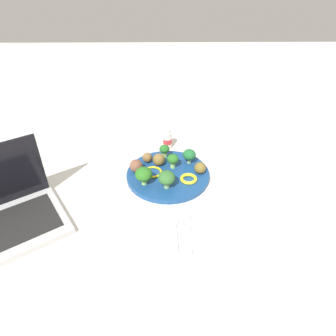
# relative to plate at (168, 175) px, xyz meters

# --- Properties ---
(ground_plane) EXTENTS (4.00, 4.00, 0.00)m
(ground_plane) POSITION_rel_plate_xyz_m (0.00, 0.00, -0.01)
(ground_plane) COLOR silver
(plate) EXTENTS (0.28, 0.28, 0.02)m
(plate) POSITION_rel_plate_xyz_m (0.00, 0.00, 0.00)
(plate) COLOR navy
(plate) RESTS_ON ground_plane
(broccoli_floret_back_right) EXTENTS (0.04, 0.04, 0.05)m
(broccoli_floret_back_right) POSITION_rel_plate_xyz_m (0.03, -0.02, 0.04)
(broccoli_floret_back_right) COLOR #9ECF70
(broccoli_floret_back_right) RESTS_ON plate
(broccoli_floret_front_left) EXTENTS (0.05, 0.05, 0.06)m
(broccoli_floret_front_left) POSITION_rel_plate_xyz_m (-0.06, 0.08, 0.05)
(broccoli_floret_front_left) COLOR #9ACC67
(broccoli_floret_front_left) RESTS_ON plate
(broccoli_floret_center) EXTENTS (0.05, 0.05, 0.05)m
(broccoli_floret_center) POSITION_rel_plate_xyz_m (0.06, -0.07, 0.04)
(broccoli_floret_center) COLOR #95BE7C
(broccoli_floret_center) RESTS_ON plate
(broccoli_floret_mid_left) EXTENTS (0.05, 0.05, 0.06)m
(broccoli_floret_mid_left) POSITION_rel_plate_xyz_m (-0.08, 0.01, 0.04)
(broccoli_floret_mid_left) COLOR #92B76F
(broccoli_floret_mid_left) RESTS_ON plate
(broccoli_floret_near_rim) EXTENTS (0.04, 0.04, 0.05)m
(broccoli_floret_near_rim) POSITION_rel_plate_xyz_m (0.10, 0.01, 0.04)
(broccoli_floret_near_rim) COLOR #A2CF79
(broccoli_floret_near_rim) RESTS_ON plate
(meatball_back_right) EXTENTS (0.04, 0.04, 0.04)m
(meatball_back_right) POSITION_rel_plate_xyz_m (0.05, 0.03, 0.03)
(meatball_back_right) COLOR brown
(meatball_back_right) RESTS_ON plate
(meatball_center) EXTENTS (0.03, 0.03, 0.03)m
(meatball_center) POSITION_rel_plate_xyz_m (0.07, 0.07, 0.03)
(meatball_center) COLOR brown
(meatball_center) RESTS_ON plate
(meatball_mid_left) EXTENTS (0.04, 0.04, 0.04)m
(meatball_mid_left) POSITION_rel_plate_xyz_m (-0.00, -0.11, 0.03)
(meatball_mid_left) COLOR brown
(meatball_mid_left) RESTS_ON plate
(meatball_mid_right) EXTENTS (0.04, 0.04, 0.04)m
(meatball_mid_right) POSITION_rel_plate_xyz_m (0.01, 0.11, 0.03)
(meatball_mid_right) COLOR brown
(meatball_mid_right) RESTS_ON plate
(pepper_ring_center) EXTENTS (0.08, 0.08, 0.01)m
(pepper_ring_center) POSITION_rel_plate_xyz_m (-0.04, -0.07, 0.01)
(pepper_ring_center) COLOR yellow
(pepper_ring_center) RESTS_ON plate
(pepper_ring_front_right) EXTENTS (0.07, 0.07, 0.01)m
(pepper_ring_front_right) POSITION_rel_plate_xyz_m (-0.00, 0.05, 0.01)
(pepper_ring_front_right) COLOR yellow
(pepper_ring_front_right) RESTS_ON plate
(napkin) EXTENTS (0.18, 0.13, 0.01)m
(napkin) POSITION_rel_plate_xyz_m (-0.26, -0.03, -0.01)
(napkin) COLOR white
(napkin) RESTS_ON ground_plane
(fork) EXTENTS (0.12, 0.02, 0.01)m
(fork) POSITION_rel_plate_xyz_m (-0.25, -0.01, -0.00)
(fork) COLOR silver
(fork) RESTS_ON napkin
(knife) EXTENTS (0.15, 0.02, 0.01)m
(knife) POSITION_rel_plate_xyz_m (-0.25, -0.05, -0.00)
(knife) COLOR silver
(knife) RESTS_ON napkin
(yogurt_bottle) EXTENTS (0.03, 0.03, 0.08)m
(yogurt_bottle) POSITION_rel_plate_xyz_m (0.19, -0.00, 0.03)
(yogurt_bottle) COLOR white
(yogurt_bottle) RESTS_ON ground_plane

